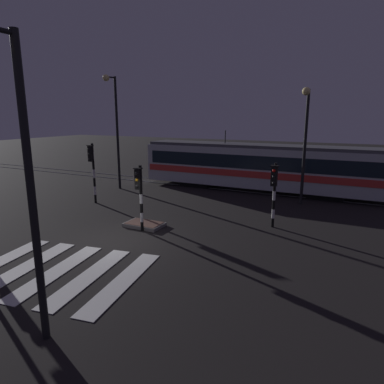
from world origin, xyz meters
TOP-DOWN VIEW (x-y plane):
  - ground_plane at (0.00, 0.00)m, footprint 120.00×120.00m
  - rail_near at (0.00, 11.60)m, footprint 80.00×0.12m
  - rail_far at (0.00, 13.03)m, footprint 80.00×0.12m
  - crosswalk_zebra at (0.00, -3.16)m, footprint 6.34×5.30m
  - traffic_island at (-0.08, 2.20)m, footprint 1.83×1.12m
  - traffic_light_median_centre at (0.20, 1.52)m, footprint 0.36×0.42m
  - traffic_light_corner_far_right at (5.44, 4.74)m, footprint 0.36×0.42m
  - traffic_light_corner_far_left at (-5.27, 4.54)m, footprint 0.36×0.42m
  - street_lamp_near_kerb at (2.56, -6.08)m, footprint 0.44×1.21m
  - street_lamp_trackside_right at (5.94, 9.60)m, footprint 0.44×1.21m
  - street_lamp_trackside_left at (-6.57, 8.39)m, footprint 0.44×1.21m
  - tram at (2.57, 12.31)m, footprint 16.70×2.58m

SIDE VIEW (x-z plane):
  - ground_plane at x=0.00m, z-range 0.00..0.00m
  - crosswalk_zebra at x=0.00m, z-range 0.00..0.02m
  - rail_near at x=0.00m, z-range 0.00..0.03m
  - rail_far at x=0.00m, z-range 0.00..0.03m
  - traffic_island at x=-0.08m, z-range 0.00..0.18m
  - tram at x=2.57m, z-range -0.33..3.82m
  - traffic_light_median_centre at x=0.20m, z-range 0.48..3.52m
  - traffic_light_corner_far_right at x=5.44m, z-range 0.49..3.56m
  - traffic_light_corner_far_left at x=-5.27m, z-range 0.57..4.17m
  - street_lamp_trackside_right at x=5.94m, z-range 0.94..7.61m
  - street_lamp_near_kerb at x=2.56m, z-range 0.95..7.86m
  - street_lamp_trackside_left at x=-6.57m, z-range 0.99..8.80m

